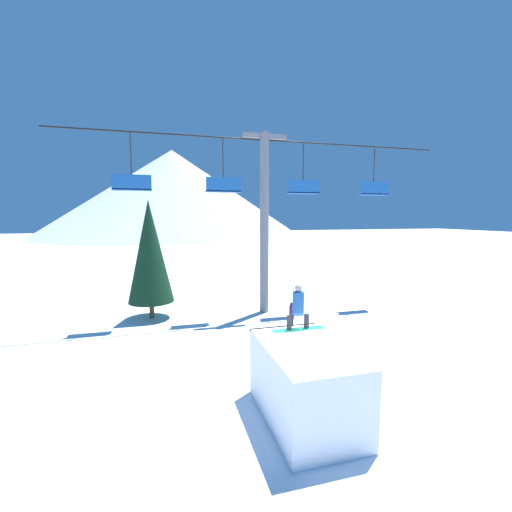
{
  "coord_description": "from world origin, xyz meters",
  "views": [
    {
      "loc": [
        -3.6,
        -8.73,
        5.28
      ],
      "look_at": [
        -0.1,
        3.75,
        3.76
      ],
      "focal_mm": 24.0,
      "sensor_mm": 36.0,
      "label": 1
    }
  ],
  "objects_px": {
    "snowboarder": "(298,307)",
    "pine_tree_near": "(150,251)",
    "snow_ramp": "(305,383)",
    "distant_skier": "(292,314)"
  },
  "relations": [
    {
      "from": "snow_ramp",
      "to": "snowboarder",
      "type": "relative_size",
      "value": 2.22
    },
    {
      "from": "pine_tree_near",
      "to": "distant_skier",
      "type": "relative_size",
      "value": 4.98
    },
    {
      "from": "snow_ramp",
      "to": "distant_skier",
      "type": "xyz_separation_m",
      "value": [
        2.38,
        6.96,
        -0.31
      ]
    },
    {
      "from": "snowboarder",
      "to": "pine_tree_near",
      "type": "relative_size",
      "value": 0.25
    },
    {
      "from": "snow_ramp",
      "to": "pine_tree_near",
      "type": "xyz_separation_m",
      "value": [
        -4.04,
        10.42,
        2.51
      ]
    },
    {
      "from": "snow_ramp",
      "to": "pine_tree_near",
      "type": "relative_size",
      "value": 0.56
    },
    {
      "from": "snowboarder",
      "to": "distant_skier",
      "type": "xyz_separation_m",
      "value": [
        2.08,
        5.69,
        -1.96
      ]
    },
    {
      "from": "snow_ramp",
      "to": "pine_tree_near",
      "type": "bearing_deg",
      "value": 111.2
    },
    {
      "from": "snow_ramp",
      "to": "snowboarder",
      "type": "height_order",
      "value": "snowboarder"
    },
    {
      "from": "snowboarder",
      "to": "pine_tree_near",
      "type": "height_order",
      "value": "pine_tree_near"
    }
  ]
}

